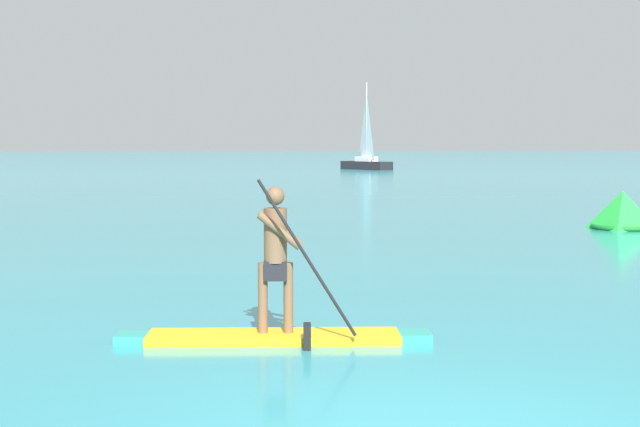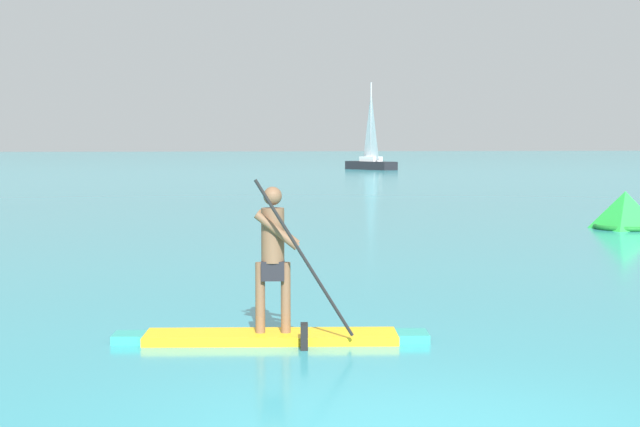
# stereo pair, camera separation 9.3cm
# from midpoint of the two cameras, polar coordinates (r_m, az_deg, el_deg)

# --- Properties ---
(paddleboarder_mid_center) EXTENTS (3.58, 1.12, 1.90)m
(paddleboarder_mid_center) POSITION_cam_midpoint_polar(r_m,az_deg,el_deg) (10.57, -2.95, -5.89)
(paddleboarder_mid_center) COLOR yellow
(paddleboarder_mid_center) RESTS_ON ground
(race_marker_buoy) EXTENTS (1.86, 1.86, 0.99)m
(race_marker_buoy) POSITION_cam_midpoint_polar(r_m,az_deg,el_deg) (25.43, 17.92, 0.07)
(race_marker_buoy) COLOR green
(race_marker_buoy) RESTS_ON ground
(sailboat_right_horizon) EXTENTS (3.47, 5.20, 7.13)m
(sailboat_right_horizon) POSITION_cam_midpoint_polar(r_m,az_deg,el_deg) (76.75, 2.82, 3.41)
(sailboat_right_horizon) COLOR black
(sailboat_right_horizon) RESTS_ON ground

